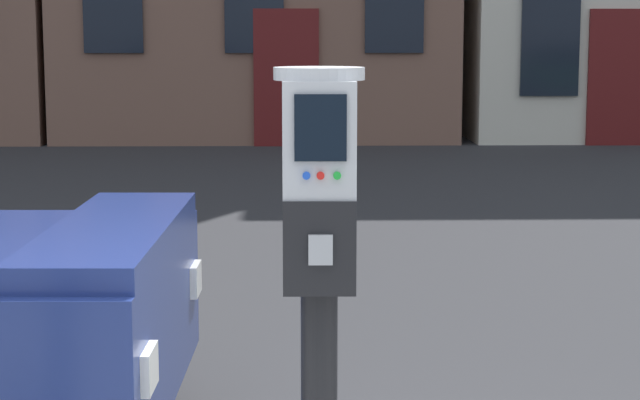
{
  "coord_description": "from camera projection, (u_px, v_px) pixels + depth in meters",
  "views": [
    {
      "loc": [
        -0.07,
        -2.91,
        1.7
      ],
      "look_at": [
        0.0,
        -0.16,
        1.3
      ],
      "focal_mm": 62.98,
      "sensor_mm": 36.0,
      "label": 1
    }
  ],
  "objects": [
    {
      "name": "parking_meter_twin_adjacent",
      "position": [
        321.0,
        260.0,
        2.7
      ],
      "size": [
        0.22,
        0.25,
        1.49
      ],
      "rotation": [
        0.0,
        0.0,
        -1.59
      ],
      "color": "black",
      "rests_on": "sidewalk_slab"
    }
  ]
}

